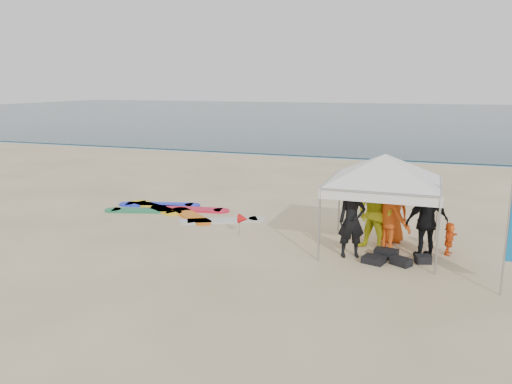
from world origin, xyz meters
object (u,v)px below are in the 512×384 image
object	(u,v)px
person_seated	(449,239)
surfboard_spread	(176,211)
person_yellow	(375,214)
marker_pennant	(243,219)
person_black_a	(352,221)
person_orange_a	(391,216)
canopy_tent	(386,154)
person_orange_b	(393,212)
person_black_b	(427,222)

from	to	relation	value
person_seated	surfboard_spread	world-z (taller)	person_seated
person_yellow	person_seated	distance (m)	1.94
person_seated	marker_pennant	bearing A→B (deg)	105.57
person_black_a	person_orange_a	distance (m)	1.19
person_black_a	person_seated	size ratio (longest dim) A/B	2.20
person_orange_a	surfboard_spread	size ratio (longest dim) A/B	0.35
canopy_tent	surfboard_spread	xyz separation A→B (m)	(-6.89, 1.70, -2.46)
person_orange_b	canopy_tent	world-z (taller)	canopy_tent
person_yellow	person_black_b	world-z (taller)	person_yellow
marker_pennant	surfboard_spread	distance (m)	3.59
person_black_a	surfboard_spread	size ratio (longest dim) A/B	0.35
person_black_b	canopy_tent	size ratio (longest dim) A/B	0.49
person_orange_b	person_orange_a	bearing A→B (deg)	69.69
person_yellow	person_orange_a	size ratio (longest dim) A/B	1.07
person_orange_a	person_black_b	size ratio (longest dim) A/B	0.99
marker_pennant	canopy_tent	bearing A→B (deg)	0.84
person_yellow	surfboard_spread	distance (m)	7.01
person_black_b	person_seated	bearing A→B (deg)	-167.04
person_seated	canopy_tent	bearing A→B (deg)	109.79
canopy_tent	marker_pennant	size ratio (longest dim) A/B	5.96
person_black_b	canopy_tent	bearing A→B (deg)	-41.00
person_black_a	person_orange_b	bearing A→B (deg)	36.51
person_black_a	person_orange_a	size ratio (longest dim) A/B	1.00
person_black_b	person_orange_b	distance (m)	1.35
person_orange_a	person_black_b	bearing A→B (deg)	-162.83
person_orange_b	person_black_a	bearing A→B (deg)	39.33
person_orange_a	person_black_b	xyz separation A→B (m)	(0.88, -0.30, 0.01)
person_black_a	person_orange_b	size ratio (longest dim) A/B	1.09
canopy_tent	marker_pennant	bearing A→B (deg)	-179.16
person_black_b	person_orange_a	bearing A→B (deg)	-46.11
person_yellow	person_orange_b	size ratio (longest dim) A/B	1.16
canopy_tent	person_seated	bearing A→B (deg)	6.92
person_black_a	canopy_tent	xyz separation A→B (m)	(0.65, 0.78, 1.58)
person_black_a	surfboard_spread	distance (m)	6.76
person_black_a	person_orange_a	world-z (taller)	person_orange_a
person_seated	surfboard_spread	distance (m)	8.68
person_orange_a	surfboard_spread	world-z (taller)	person_orange_a
person_black_a	person_orange_b	distance (m)	1.75
person_black_a	canopy_tent	world-z (taller)	canopy_tent
person_orange_b	marker_pennant	distance (m)	4.09
person_black_b	marker_pennant	size ratio (longest dim) A/B	2.90
person_orange_b	person_yellow	bearing A→B (deg)	44.62
canopy_tent	person_black_a	bearing A→B (deg)	-130.16
person_orange_a	surfboard_spread	xyz separation A→B (m)	(-7.11, 1.67, -0.88)
person_yellow	person_orange_b	distance (m)	0.95
person_black_b	canopy_tent	distance (m)	1.93
person_yellow	person_orange_b	bearing A→B (deg)	86.20
person_black_a	canopy_tent	size ratio (longest dim) A/B	0.48
person_yellow	marker_pennant	size ratio (longest dim) A/B	3.07
surfboard_spread	person_black_b	bearing A→B (deg)	-13.84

